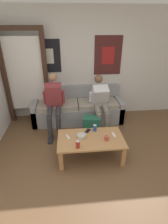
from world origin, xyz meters
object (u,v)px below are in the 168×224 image
object	(u,v)px
ceramic_bowl	(81,136)
drink_can_blue	(95,128)
backpack	(92,127)
person_seated_adult	(54,102)
pillar_candle	(106,138)
couch	(78,109)
game_controller_near_right	(114,135)
drink_can_red	(78,144)
cell_phone	(88,131)
game_controller_near_left	(68,137)
coffee_table	(91,141)
person_seated_teen	(100,100)

from	to	relation	value
ceramic_bowl	drink_can_blue	xyz separation A→B (m)	(0.26, 0.19, 0.02)
backpack	ceramic_bowl	bearing A→B (deg)	-113.06
person_seated_adult	pillar_candle	world-z (taller)	person_seated_adult
person_seated_adult	couch	bearing A→B (deg)	35.44
backpack	game_controller_near_right	world-z (taller)	backpack
person_seated_adult	pillar_candle	xyz separation A→B (m)	(0.93, -1.09, -0.23)
backpack	drink_can_red	size ratio (longest dim) A/B	3.61
drink_can_blue	game_controller_near_right	world-z (taller)	drink_can_blue
ceramic_bowl	cell_phone	xyz separation A→B (m)	(0.14, 0.20, -0.03)
game_controller_near_left	drink_can_red	bearing A→B (deg)	-61.38
couch	cell_phone	bearing A→B (deg)	-84.44
coffee_table	cell_phone	size ratio (longest dim) A/B	7.66
ceramic_bowl	game_controller_near_left	xyz separation A→B (m)	(-0.23, 0.02, -0.03)
game_controller_near_left	game_controller_near_right	distance (m)	0.81
person_seated_teen	game_controller_near_left	bearing A→B (deg)	-125.79
game_controller_near_right	couch	bearing A→B (deg)	112.34
couch	coffee_table	xyz separation A→B (m)	(0.14, -1.39, 0.05)
backpack	drink_can_red	distance (m)	0.99
backpack	game_controller_near_right	size ratio (longest dim) A/B	3.06
coffee_table	drink_can_blue	xyz separation A→B (m)	(0.10, 0.22, 0.13)
person_seated_adult	ceramic_bowl	world-z (taller)	person_seated_adult
ceramic_bowl	drink_can_blue	world-z (taller)	drink_can_blue
couch	person_seated_adult	size ratio (longest dim) A/B	1.71
coffee_table	game_controller_near_left	xyz separation A→B (m)	(-0.39, 0.05, 0.08)
game_controller_near_left	game_controller_near_right	bearing A→B (deg)	-0.70
person_seated_adult	pillar_candle	bearing A→B (deg)	-49.48
person_seated_teen	drink_can_blue	bearing A→B (deg)	-105.99
coffee_table	person_seated_teen	bearing A→B (deg)	72.04
ceramic_bowl	pillar_candle	bearing A→B (deg)	-14.51
coffee_table	game_controller_near_left	bearing A→B (deg)	172.47
coffee_table	person_seated_teen	distance (m)	1.18
game_controller_near_left	game_controller_near_right	size ratio (longest dim) A/B	1.01
drink_can_red	game_controller_near_right	bearing A→B (deg)	22.54
coffee_table	game_controller_near_right	size ratio (longest dim) A/B	7.86
game_controller_near_left	ceramic_bowl	bearing A→B (deg)	-5.30
couch	game_controller_near_right	bearing A→B (deg)	-67.66
person_seated_teen	backpack	xyz separation A→B (m)	(-0.24, -0.42, -0.43)
coffee_table	backpack	world-z (taller)	backpack
drink_can_red	game_controller_near_left	bearing A→B (deg)	118.62
person_seated_teen	ceramic_bowl	world-z (taller)	person_seated_teen
couch	drink_can_red	world-z (taller)	couch
cell_phone	backpack	bearing A→B (deg)	72.89
person_seated_adult	cell_phone	world-z (taller)	person_seated_adult
person_seated_teen	game_controller_near_right	size ratio (longest dim) A/B	7.81
coffee_table	backpack	size ratio (longest dim) A/B	2.57
game_controller_near_right	cell_phone	bearing A→B (deg)	156.90
drink_can_red	cell_phone	xyz separation A→B (m)	(0.22, 0.46, -0.06)
cell_phone	person_seated_adult	bearing A→B (deg)	129.69
backpack	person_seated_teen	bearing A→B (deg)	60.19
person_seated_adult	game_controller_near_left	bearing A→B (deg)	-73.82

